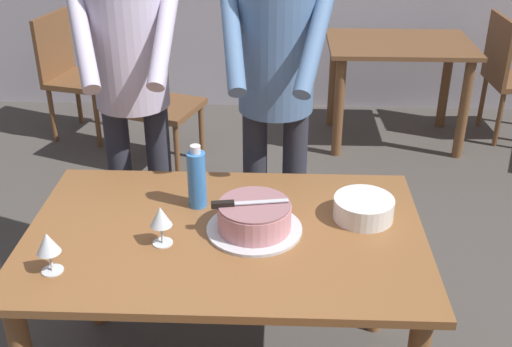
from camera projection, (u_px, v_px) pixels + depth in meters
name	position (u px, v px, depth m)	size (l,w,h in m)	color
main_dining_table	(226.00, 258.00, 2.29)	(1.41, 0.90, 0.75)	brown
cake_on_platter	(254.00, 218.00, 2.22)	(0.34, 0.34, 0.11)	silver
cake_knife	(234.00, 204.00, 2.18)	(0.27, 0.07, 0.02)	silver
plate_stack	(364.00, 208.00, 2.30)	(0.22, 0.22, 0.08)	white
wine_glass_near	(161.00, 218.00, 2.12)	(0.08, 0.08, 0.14)	silver
wine_glass_far	(48.00, 244.00, 1.98)	(0.08, 0.08, 0.14)	silver
water_bottle	(197.00, 179.00, 2.35)	(0.07, 0.07, 0.25)	#387AC6
person_cutting_cake	(276.00, 82.00, 2.66)	(0.47, 0.56, 1.72)	#2D2D38
person_standing_beside	(131.00, 78.00, 2.71)	(0.46, 0.57, 1.72)	#2D2D38
background_table	(398.00, 65.00, 4.46)	(1.00, 0.70, 0.74)	brown
background_chair_0	(512.00, 73.00, 4.56)	(0.46, 0.46, 0.90)	brown
background_chair_1	(152.00, 97.00, 4.13)	(0.56, 0.56, 0.90)	brown
background_chair_2	(73.00, 71.00, 4.60)	(0.53, 0.53, 0.90)	brown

